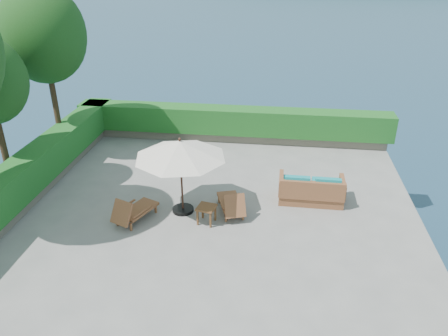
# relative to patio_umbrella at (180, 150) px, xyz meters

# --- Properties ---
(ground) EXTENTS (12.00, 12.00, 0.00)m
(ground) POSITION_rel_patio_umbrella_xyz_m (0.81, -0.03, -1.96)
(ground) COLOR gray
(ground) RESTS_ON ground
(foundation) EXTENTS (12.00, 12.00, 3.00)m
(foundation) POSITION_rel_patio_umbrella_xyz_m (0.81, -0.03, -3.51)
(foundation) COLOR #544E43
(foundation) RESTS_ON ocean
(ocean) EXTENTS (600.00, 600.00, 0.00)m
(ocean) POSITION_rel_patio_umbrella_xyz_m (0.81, -0.03, -4.96)
(ocean) COLOR #173147
(ocean) RESTS_ON ground
(planter_wall_far) EXTENTS (12.00, 0.60, 0.36)m
(planter_wall_far) POSITION_rel_patio_umbrella_xyz_m (0.81, 5.57, -1.78)
(planter_wall_far) COLOR #736C5C
(planter_wall_far) RESTS_ON ground
(planter_wall_left) EXTENTS (0.60, 12.00, 0.36)m
(planter_wall_left) POSITION_rel_patio_umbrella_xyz_m (-4.79, -0.03, -1.78)
(planter_wall_left) COLOR #736C5C
(planter_wall_left) RESTS_ON ground
(hedge_far) EXTENTS (12.40, 0.90, 1.00)m
(hedge_far) POSITION_rel_patio_umbrella_xyz_m (0.81, 5.57, -1.11)
(hedge_far) COLOR #154C18
(hedge_far) RESTS_ON planter_wall_far
(hedge_left) EXTENTS (0.90, 12.40, 1.00)m
(hedge_left) POSITION_rel_patio_umbrella_xyz_m (-4.79, -0.03, -1.11)
(hedge_left) COLOR #154C18
(hedge_left) RESTS_ON planter_wall_left
(tree_far) EXTENTS (2.80, 2.80, 6.03)m
(tree_far) POSITION_rel_patio_umbrella_xyz_m (-5.19, 3.17, 2.45)
(tree_far) COLOR #3D2617
(tree_far) RESTS_ON ground
(patio_umbrella) EXTENTS (2.98, 2.98, 2.32)m
(patio_umbrella) POSITION_rel_patio_umbrella_xyz_m (0.00, 0.00, 0.00)
(patio_umbrella) COLOR black
(patio_umbrella) RESTS_ON ground
(lounge_left) EXTENTS (1.10, 1.54, 0.82)m
(lounge_left) POSITION_rel_patio_umbrella_xyz_m (-1.25, -0.71, -1.61)
(lounge_left) COLOR brown
(lounge_left) RESTS_ON ground
(lounge_right) EXTENTS (1.01, 1.54, 0.82)m
(lounge_right) POSITION_rel_patio_umbrella_xyz_m (1.42, 0.06, -1.61)
(lounge_right) COLOR brown
(lounge_right) RESTS_ON ground
(side_table) EXTENTS (0.58, 0.58, 0.52)m
(side_table) POSITION_rel_patio_umbrella_xyz_m (0.79, -0.51, -1.53)
(side_table) COLOR brown
(side_table) RESTS_ON ground
(wicker_loveseat) EXTENTS (1.95, 1.01, 0.95)m
(wicker_loveseat) POSITION_rel_patio_umbrella_xyz_m (3.72, 1.04, -1.59)
(wicker_loveseat) COLOR brown
(wicker_loveseat) RESTS_ON ground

